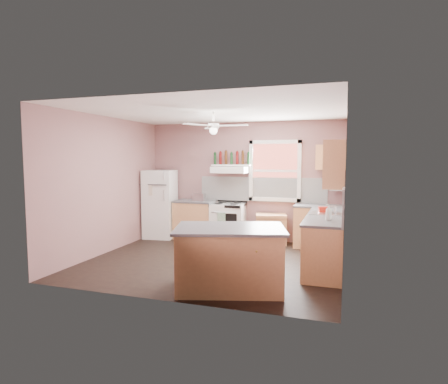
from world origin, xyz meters
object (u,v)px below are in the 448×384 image
(stove, at_px, (228,222))
(refrigerator, at_px, (160,204))
(cart, at_px, (271,229))
(toaster, at_px, (199,197))
(island, at_px, (230,259))

(stove, bearing_deg, refrigerator, -179.68)
(stove, distance_m, cart, 0.99)
(refrigerator, height_order, cart, refrigerator)
(stove, bearing_deg, toaster, -174.90)
(stove, bearing_deg, island, -76.34)
(stove, bearing_deg, cart, -3.25)
(refrigerator, xyz_separation_m, cart, (2.63, 0.15, -0.47))
(stove, relative_size, cart, 1.31)
(island, bearing_deg, cart, 73.58)
(stove, height_order, island, same)
(cart, height_order, island, island)
(island, bearing_deg, stove, 91.75)
(refrigerator, bearing_deg, island, -55.28)
(refrigerator, distance_m, island, 3.89)
(refrigerator, height_order, island, refrigerator)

